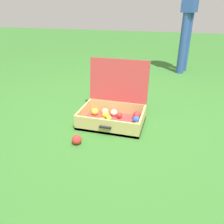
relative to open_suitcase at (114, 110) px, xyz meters
name	(u,v)px	position (x,y,z in m)	size (l,w,h in m)	color
ground_plane	(121,122)	(0.08, -0.02, -0.12)	(16.00, 16.00, 0.00)	#336B28
open_suitcase	(114,110)	(0.00, 0.00, 0.00)	(0.61, 0.53, 0.58)	#B23838
stray_ball_on_grass	(77,140)	(-0.19, -0.48, -0.08)	(0.08, 0.08, 0.08)	red
bystander_person	(190,8)	(0.65, 2.05, 0.88)	(0.27, 0.36, 1.74)	#2D4C93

